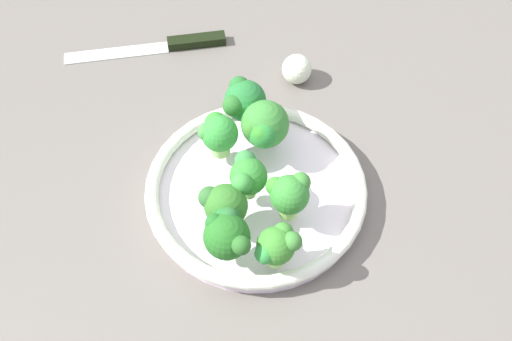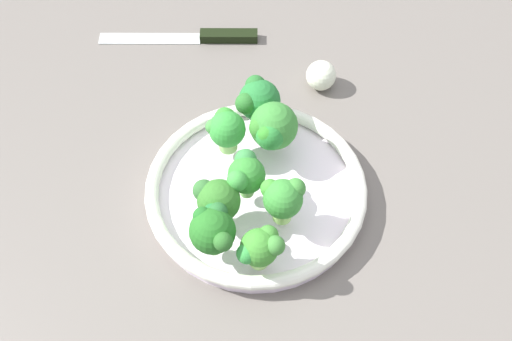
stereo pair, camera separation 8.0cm
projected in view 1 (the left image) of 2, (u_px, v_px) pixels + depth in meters
ground_plane at (252, 185)px, 88.14cm from camera, size 130.00×130.00×2.50cm
bowl at (256, 191)px, 83.96cm from camera, size 29.95×29.95×3.35cm
broccoli_floret_0 at (218, 132)px, 82.91cm from camera, size 5.30×5.40×6.42cm
broccoli_floret_1 at (277, 246)px, 73.07cm from camera, size 5.18×5.54×5.92cm
broccoli_floret_2 at (227, 236)px, 73.10cm from camera, size 6.25×5.67×6.97cm
broccoli_floret_3 at (264, 127)px, 83.21cm from camera, size 7.37×6.57×7.24cm
broccoli_floret_4 at (245, 175)px, 78.43cm from camera, size 6.51×4.88×6.57cm
broccoli_floret_5 at (243, 100)px, 86.49cm from camera, size 6.34×5.96×6.52cm
broccoli_floret_6 at (289, 194)px, 76.75cm from camera, size 5.02×5.62×6.70cm
broccoli_floret_7 at (224, 206)px, 76.38cm from camera, size 6.18×6.26×6.24cm
knife at (168, 45)px, 102.51cm from camera, size 8.50×26.43×1.50cm
garlic_bulb at (297, 69)px, 96.73cm from camera, size 4.68×4.68×4.68cm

